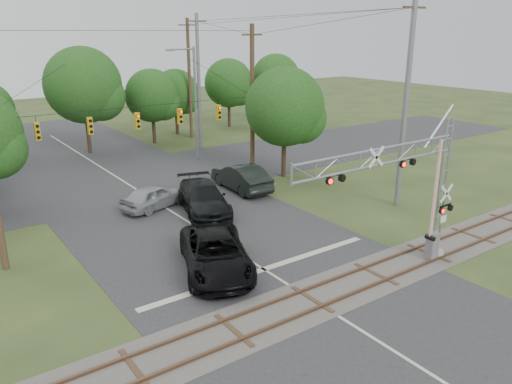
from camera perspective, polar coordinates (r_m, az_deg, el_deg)
ground at (r=20.76m, az=10.20°, el=-14.34°), size 160.00×160.00×0.00m
road_main at (r=27.75m, az=-4.64°, el=-5.41°), size 14.00×90.00×0.02m
road_cross at (r=39.77m, az=-15.10°, el=1.30°), size 90.00×12.00×0.02m
railroad_track at (r=21.96m, az=6.43°, el=-12.11°), size 90.00×3.20×0.17m
crossing_gantry at (r=23.52m, az=16.70°, el=0.80°), size 10.14×0.91×7.09m
traffic_signal_span at (r=35.25m, az=-12.06°, el=8.88°), size 19.34×0.36×11.50m
pickup_black at (r=23.94m, az=-4.63°, el=-7.03°), size 5.23×7.12×1.80m
car_dark at (r=31.66m, az=-6.04°, el=-0.70°), size 4.31×6.81×1.84m
sedan_silver at (r=32.89m, az=-11.58°, el=-0.49°), size 4.99×3.24×1.58m
suv_dark at (r=35.93m, az=-1.72°, el=1.72°), size 2.33×5.86×1.89m
streetlight at (r=43.99m, az=-7.16°, el=10.59°), size 2.60×0.27×9.75m
utility_poles at (r=38.98m, az=-10.67°, el=10.49°), size 26.42×27.66×12.99m
treeline at (r=47.60m, az=-17.70°, el=10.17°), size 53.83×26.44×9.75m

